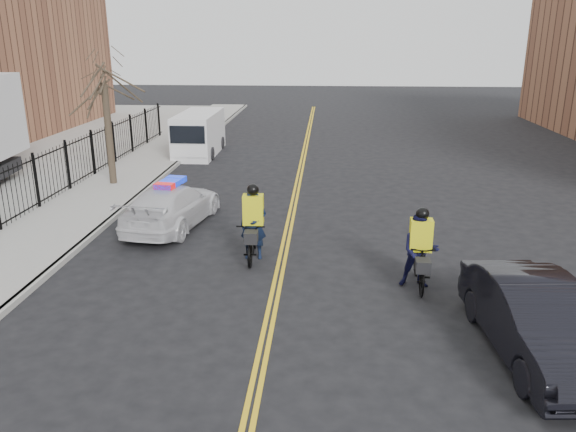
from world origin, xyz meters
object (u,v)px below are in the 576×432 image
(cargo_van, at_px, (198,135))
(cyclist_near, at_px, (254,233))
(police_cruiser, at_px, (172,206))
(dark_sedan, at_px, (536,320))
(cyclist_far, at_px, (419,256))

(cargo_van, xyz_separation_m, cyclist_near, (4.70, -14.17, -0.31))
(police_cruiser, relative_size, cyclist_near, 2.28)
(police_cruiser, bearing_deg, cyclist_near, 148.10)
(dark_sedan, height_order, cyclist_near, cyclist_near)
(cyclist_far, bearing_deg, cargo_van, 122.33)
(dark_sedan, distance_m, cargo_van, 21.67)
(cyclist_far, bearing_deg, police_cruiser, 152.97)
(police_cruiser, bearing_deg, cyclist_far, 158.95)
(police_cruiser, xyz_separation_m, dark_sedan, (9.05, -7.20, 0.05))
(dark_sedan, relative_size, cyclist_far, 2.24)
(cargo_van, distance_m, cyclist_far, 18.15)
(dark_sedan, height_order, cyclist_far, cyclist_far)
(cyclist_near, relative_size, cyclist_far, 1.08)
(cargo_van, bearing_deg, police_cruiser, -82.09)
(dark_sedan, bearing_deg, police_cruiser, 136.63)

